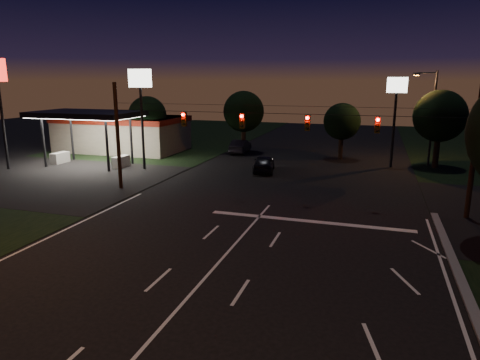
% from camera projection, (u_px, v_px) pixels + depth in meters
% --- Properties ---
extents(ground, '(140.00, 140.00, 0.00)m').
position_uv_depth(ground, '(177.00, 310.00, 15.48)').
color(ground, black).
rests_on(ground, ground).
extents(cross_street_left, '(20.00, 16.00, 0.02)m').
position_uv_depth(cross_street_left, '(46.00, 178.00, 36.24)').
color(cross_street_left, black).
rests_on(cross_street_left, ground).
extents(stop_bar, '(12.00, 0.50, 0.01)m').
position_uv_depth(stop_bar, '(308.00, 221.00, 25.26)').
color(stop_bar, silver).
rests_on(stop_bar, ground).
extents(utility_pole_right, '(0.30, 0.30, 9.00)m').
position_uv_depth(utility_pole_right, '(466.00, 218.00, 25.84)').
color(utility_pole_right, black).
rests_on(utility_pole_right, ground).
extents(utility_pole_left, '(0.28, 0.28, 8.00)m').
position_uv_depth(utility_pole_left, '(121.00, 188.00, 32.94)').
color(utility_pole_left, black).
rests_on(utility_pole_left, ground).
extents(signal_span, '(24.00, 0.40, 1.56)m').
position_uv_depth(signal_span, '(274.00, 121.00, 28.10)').
color(signal_span, black).
rests_on(signal_span, ground).
extents(gas_station, '(14.20, 16.10, 5.25)m').
position_uv_depth(gas_station, '(120.00, 131.00, 49.59)').
color(gas_station, gray).
rests_on(gas_station, ground).
extents(pole_sign_left_near, '(2.20, 0.30, 9.10)m').
position_uv_depth(pole_sign_left_near, '(141.00, 93.00, 38.44)').
color(pole_sign_left_near, black).
rests_on(pole_sign_left_near, ground).
extents(pole_sign_right, '(1.80, 0.30, 8.40)m').
position_uv_depth(pole_sign_right, '(396.00, 101.00, 39.52)').
color(pole_sign_right, black).
rests_on(pole_sign_right, ground).
extents(street_light_right_far, '(2.20, 0.35, 9.00)m').
position_uv_depth(street_light_right_far, '(430.00, 111.00, 40.64)').
color(street_light_right_far, black).
rests_on(street_light_right_far, ground).
extents(tree_far_a, '(4.20, 4.20, 6.42)m').
position_uv_depth(tree_far_a, '(148.00, 116.00, 47.77)').
color(tree_far_a, black).
rests_on(tree_far_a, ground).
extents(tree_far_b, '(4.60, 4.60, 6.98)m').
position_uv_depth(tree_far_b, '(244.00, 112.00, 48.45)').
color(tree_far_b, black).
rests_on(tree_far_b, ground).
extents(tree_far_c, '(3.80, 3.80, 5.86)m').
position_uv_depth(tree_far_c, '(342.00, 122.00, 44.41)').
color(tree_far_c, black).
rests_on(tree_far_c, ground).
extents(tree_far_d, '(4.80, 4.80, 7.30)m').
position_uv_depth(tree_far_d, '(440.00, 117.00, 39.70)').
color(tree_far_d, black).
rests_on(tree_far_d, ground).
extents(car_oncoming_a, '(2.59, 4.76, 1.54)m').
position_uv_depth(car_oncoming_a, '(264.00, 163.00, 38.75)').
color(car_oncoming_a, black).
rests_on(car_oncoming_a, ground).
extents(car_oncoming_b, '(1.88, 4.67, 1.51)m').
position_uv_depth(car_oncoming_b, '(240.00, 146.00, 48.92)').
color(car_oncoming_b, black).
rests_on(car_oncoming_b, ground).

